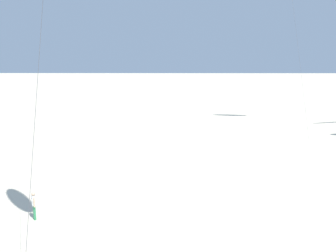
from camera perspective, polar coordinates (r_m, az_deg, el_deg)
name	(u,v)px	position (r m, az deg, el deg)	size (l,w,h in m)	color
person_foreground_walker	(34,204)	(24.99, -18.69, -10.62)	(0.31, 0.47, 1.69)	#338E56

